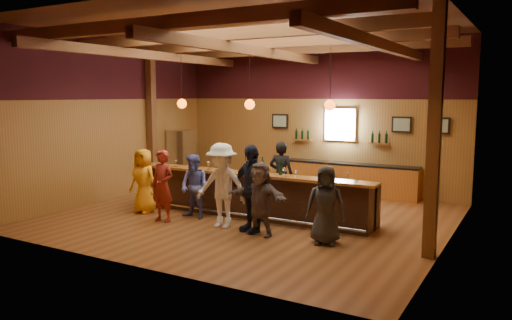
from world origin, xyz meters
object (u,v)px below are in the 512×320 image
at_px(ice_bucket, 256,168).
at_px(customer_denim, 194,187).
at_px(customer_orange, 144,181).
at_px(customer_dark, 325,205).
at_px(customer_redvest, 163,186).
at_px(bottle_a, 262,167).
at_px(bar_counter, 254,195).
at_px(back_bar_cabinet, 349,179).
at_px(customer_navy, 251,188).
at_px(customer_brown, 260,198).
at_px(bartender, 281,175).
at_px(stainless_fridge, 181,158).
at_px(customer_white, 222,186).

bearing_deg(ice_bucket, customer_denim, -155.08).
xyz_separation_m(customer_orange, customer_dark, (4.93, -0.24, -0.02)).
bearing_deg(customer_redvest, ice_bucket, 34.70).
bearing_deg(bottle_a, bar_counter, 146.38).
height_order(bar_counter, back_bar_cabinet, bar_counter).
relative_size(customer_navy, customer_brown, 1.21).
height_order(bartender, bottle_a, bartender).
bearing_deg(customer_brown, customer_redvest, -170.77).
height_order(customer_redvest, customer_brown, customer_redvest).
xyz_separation_m(stainless_fridge, customer_orange, (1.57, -3.51, -0.10)).
height_order(stainless_fridge, customer_navy, customer_navy).
height_order(back_bar_cabinet, customer_white, customer_white).
relative_size(customer_redvest, bartender, 0.95).
xyz_separation_m(customer_denim, bartender, (1.33, 1.91, 0.11)).
xyz_separation_m(stainless_fridge, bottle_a, (4.50, -2.71, 0.36)).
height_order(customer_denim, customer_dark, customer_dark).
relative_size(customer_denim, customer_white, 0.82).
distance_m(customer_orange, customer_denim, 1.47).
xyz_separation_m(bar_counter, stainless_fridge, (-4.12, 2.45, 0.38)).
bearing_deg(customer_dark, bar_counter, 132.88).
height_order(back_bar_cabinet, customer_dark, customer_dark).
bearing_deg(customer_redvest, back_bar_cabinet, 62.64).
bearing_deg(customer_white, customer_navy, -1.48).
height_order(customer_orange, customer_denim, customer_orange).
relative_size(customer_orange, customer_dark, 1.03).
relative_size(back_bar_cabinet, customer_white, 2.13).
relative_size(customer_orange, customer_white, 0.85).
bearing_deg(bottle_a, customer_denim, -155.28).
relative_size(stainless_fridge, customer_dark, 1.16).
bearing_deg(customer_orange, customer_navy, -1.37).
height_order(stainless_fridge, customer_dark, stainless_fridge).
height_order(back_bar_cabinet, customer_orange, customer_orange).
bearing_deg(back_bar_cabinet, customer_brown, -92.51).
distance_m(customer_white, ice_bucket, 1.07).
xyz_separation_m(customer_white, ice_bucket, (0.33, 0.98, 0.28)).
bearing_deg(customer_orange, stainless_fridge, 116.25).
bearing_deg(bar_counter, stainless_fridge, 149.24).
xyz_separation_m(back_bar_cabinet, customer_white, (-1.25, -4.85, 0.46)).
distance_m(bar_counter, ice_bucket, 0.81).
bearing_deg(customer_brown, customer_denim, 173.53).
bearing_deg(customer_redvest, stainless_fridge, 123.74).
distance_m(bar_counter, stainless_fridge, 4.81).
bearing_deg(ice_bucket, stainless_fridge, 147.76).
relative_size(stainless_fridge, bottle_a, 4.61).
bearing_deg(customer_white, stainless_fridge, 133.87).
bearing_deg(bottle_a, stainless_fridge, 148.99).
xyz_separation_m(bar_counter, ice_bucket, (0.26, -0.31, 0.70)).
bearing_deg(customer_navy, customer_redvest, -155.97).
distance_m(customer_brown, customer_dark, 1.42).
xyz_separation_m(customer_orange, bartender, (2.80, 2.04, 0.08)).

